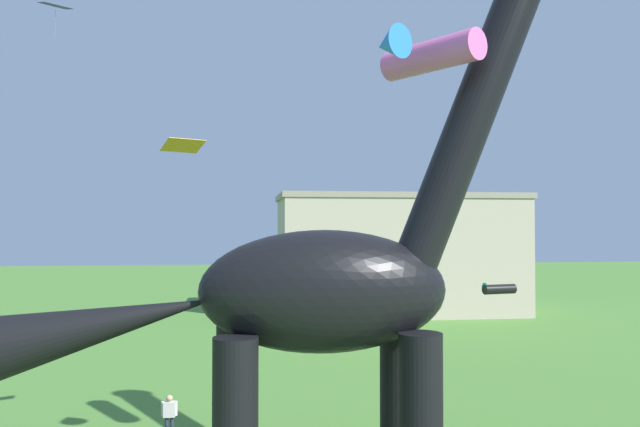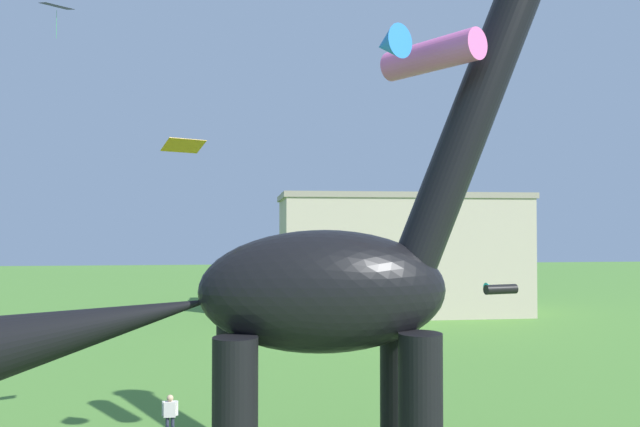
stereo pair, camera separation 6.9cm
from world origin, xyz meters
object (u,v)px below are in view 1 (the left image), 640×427
at_px(kite_mid_left, 55,6).
at_px(kite_apex, 183,146).
at_px(kite_near_high, 497,289).
at_px(dinosaur_sculpture, 321,291).
at_px(kite_high_left, 422,54).
at_px(person_vendor_side, 169,412).

bearing_deg(kite_mid_left, kite_apex, -47.73).
xyz_separation_m(kite_apex, kite_near_high, (16.36, 12.51, -6.24)).
relative_size(dinosaur_sculpture, kite_apex, 10.53).
height_order(kite_high_left, kite_near_high, kite_high_left).
xyz_separation_m(dinosaur_sculpture, kite_near_high, (12.20, 16.77, -1.73)).
height_order(dinosaur_sculpture, kite_high_left, dinosaur_sculpture).
distance_m(person_vendor_side, kite_apex, 9.84).
bearing_deg(dinosaur_sculpture, kite_apex, 153.18).
distance_m(person_vendor_side, kite_near_high, 20.14).
height_order(dinosaur_sculpture, person_vendor_side, dinosaur_sculpture).
bearing_deg(person_vendor_side, kite_high_left, -28.17).
height_order(person_vendor_side, kite_apex, kite_apex).
xyz_separation_m(dinosaur_sculpture, kite_high_left, (2.84, -0.16, 6.62)).
distance_m(dinosaur_sculpture, person_vendor_side, 9.56).
xyz_separation_m(kite_mid_left, kite_apex, (6.15, -6.77, -6.91)).
bearing_deg(person_vendor_side, dinosaur_sculpture, -40.62).
xyz_separation_m(kite_mid_left, kite_near_high, (22.51, 5.74, -13.15)).
height_order(person_vendor_side, kite_near_high, kite_near_high).
bearing_deg(dinosaur_sculpture, kite_mid_left, 151.98).
xyz_separation_m(kite_high_left, kite_apex, (-6.99, 4.42, -2.11)).
bearing_deg(kite_near_high, kite_mid_left, -165.68).
distance_m(kite_mid_left, kite_near_high, 26.69).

